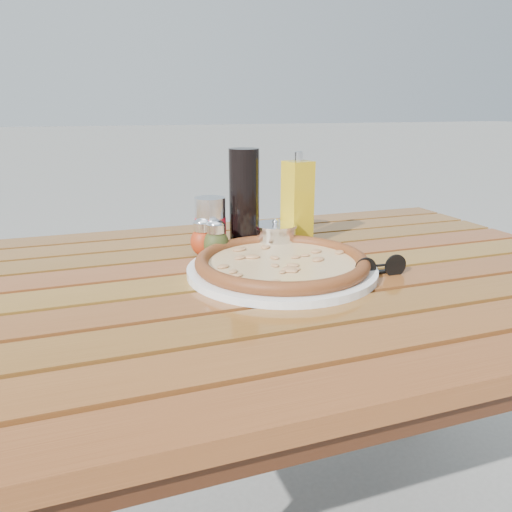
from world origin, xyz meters
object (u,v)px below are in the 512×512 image
object	(u,v)px
table	(259,311)
plate	(282,270)
olive_oil_cruet	(297,203)
oregano_shaker	(216,240)
sunglasses	(380,268)
soda_can	(211,226)
pizza	(282,262)
pepper_shaker	(203,238)
parmesan_tin	(275,237)
dark_bottle	(244,200)

from	to	relation	value
table	plate	xyz separation A→B (m)	(0.04, -0.01, 0.08)
table	olive_oil_cruet	size ratio (longest dim) A/B	6.67
oregano_shaker	sunglasses	world-z (taller)	oregano_shaker
soda_can	oregano_shaker	bearing A→B (deg)	-90.62
pizza	oregano_shaker	bearing A→B (deg)	122.04
plate	soda_can	world-z (taller)	soda_can
table	soda_can	size ratio (longest dim) A/B	11.67
olive_oil_cruet	pepper_shaker	bearing A→B (deg)	-175.70
plate	parmesan_tin	bearing A→B (deg)	72.85
pizza	dark_bottle	size ratio (longest dim) A/B	1.54
dark_bottle	sunglasses	bearing A→B (deg)	-56.62
dark_bottle	olive_oil_cruet	bearing A→B (deg)	-3.38
pepper_shaker	parmesan_tin	bearing A→B (deg)	-5.23
olive_oil_cruet	plate	bearing A→B (deg)	-121.34
oregano_shaker	pepper_shaker	bearing A→B (deg)	130.76
dark_bottle	soda_can	size ratio (longest dim) A/B	1.83
dark_bottle	sunglasses	size ratio (longest dim) A/B	2.00
sunglasses	dark_bottle	bearing A→B (deg)	124.77
table	dark_bottle	bearing A→B (deg)	80.59
oregano_shaker	dark_bottle	xyz separation A→B (m)	(0.08, 0.05, 0.07)
pepper_shaker	soda_can	distance (m)	0.04
table	sunglasses	world-z (taller)	sunglasses
soda_can	olive_oil_cruet	size ratio (longest dim) A/B	0.57
plate	soda_can	size ratio (longest dim) A/B	3.00
dark_bottle	oregano_shaker	bearing A→B (deg)	-148.08
pepper_shaker	pizza	bearing A→B (deg)	-56.55
pizza	pepper_shaker	distance (m)	0.20
soda_can	sunglasses	world-z (taller)	soda_can
pizza	dark_bottle	world-z (taller)	dark_bottle
soda_can	sunglasses	distance (m)	0.37
pepper_shaker	dark_bottle	distance (m)	0.13
pizza	soda_can	distance (m)	0.21
pizza	soda_can	world-z (taller)	soda_can
plate	dark_bottle	xyz separation A→B (m)	(-0.01, 0.19, 0.10)
pizza	soda_can	bearing A→B (deg)	115.35
pepper_shaker	soda_can	size ratio (longest dim) A/B	0.68
pizza	parmesan_tin	xyz separation A→B (m)	(0.05, 0.15, 0.01)
pizza	pepper_shaker	bearing A→B (deg)	123.45
oregano_shaker	sunglasses	bearing A→B (deg)	-40.63
plate	olive_oil_cruet	bearing A→B (deg)	58.66
pepper_shaker	dark_bottle	world-z (taller)	dark_bottle
table	oregano_shaker	size ratio (longest dim) A/B	17.07
table	olive_oil_cruet	world-z (taller)	olive_oil_cruet
pizza	table	bearing A→B (deg)	166.04
oregano_shaker	olive_oil_cruet	distance (m)	0.22
plate	pizza	xyz separation A→B (m)	(0.00, -0.00, 0.02)
table	oregano_shaker	xyz separation A→B (m)	(-0.05, 0.13, 0.11)
pepper_shaker	oregano_shaker	xyz separation A→B (m)	(0.02, -0.03, 0.00)
olive_oil_cruet	sunglasses	bearing A→B (deg)	-78.48
soda_can	table	bearing A→B (deg)	-74.90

